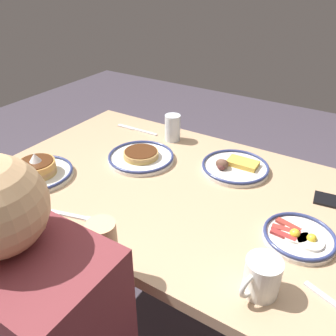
{
  "coord_description": "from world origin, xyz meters",
  "views": [
    {
      "loc": [
        -0.51,
        0.87,
        1.4
      ],
      "look_at": [
        0.06,
        -0.04,
        0.75
      ],
      "focal_mm": 36.78,
      "sensor_mm": 36.0,
      "label": 1
    }
  ],
  "objects_px": {
    "plate_far_side": "(299,237)",
    "drinking_glass": "(173,129)",
    "butter_knife": "(137,130)",
    "plate_near_main": "(141,157)",
    "fork_near": "(66,214)",
    "plate_far_companion": "(235,167)",
    "plate_center_pancakes": "(38,171)",
    "coffee_mug": "(261,277)"
  },
  "relations": [
    {
      "from": "plate_center_pancakes",
      "to": "coffee_mug",
      "type": "bearing_deg",
      "value": 175.63
    },
    {
      "from": "coffee_mug",
      "to": "plate_far_side",
      "type": "bearing_deg",
      "value": -98.78
    },
    {
      "from": "drinking_glass",
      "to": "fork_near",
      "type": "bearing_deg",
      "value": 89.63
    },
    {
      "from": "plate_near_main",
      "to": "fork_near",
      "type": "xyz_separation_m",
      "value": [
        -0.01,
        0.4,
        -0.01
      ]
    },
    {
      "from": "plate_near_main",
      "to": "fork_near",
      "type": "bearing_deg",
      "value": 91.02
    },
    {
      "from": "plate_far_side",
      "to": "fork_near",
      "type": "height_order",
      "value": "plate_far_side"
    },
    {
      "from": "plate_far_side",
      "to": "plate_near_main",
      "type": "bearing_deg",
      "value": -11.79
    },
    {
      "from": "plate_far_companion",
      "to": "drinking_glass",
      "type": "height_order",
      "value": "drinking_glass"
    },
    {
      "from": "plate_far_side",
      "to": "drinking_glass",
      "type": "relative_size",
      "value": 1.75
    },
    {
      "from": "plate_far_companion",
      "to": "plate_near_main",
      "type": "bearing_deg",
      "value": 20.15
    },
    {
      "from": "plate_near_main",
      "to": "coffee_mug",
      "type": "height_order",
      "value": "coffee_mug"
    },
    {
      "from": "plate_far_side",
      "to": "drinking_glass",
      "type": "distance_m",
      "value": 0.73
    },
    {
      "from": "plate_center_pancakes",
      "to": "butter_knife",
      "type": "relative_size",
      "value": 1.14
    },
    {
      "from": "plate_near_main",
      "to": "coffee_mug",
      "type": "relative_size",
      "value": 2.24
    },
    {
      "from": "butter_knife",
      "to": "plate_near_main",
      "type": "bearing_deg",
      "value": 129.9
    },
    {
      "from": "drinking_glass",
      "to": "plate_center_pancakes",
      "type": "bearing_deg",
      "value": 63.74
    },
    {
      "from": "plate_center_pancakes",
      "to": "drinking_glass",
      "type": "xyz_separation_m",
      "value": [
        -0.26,
        -0.52,
        0.03
      ]
    },
    {
      "from": "fork_near",
      "to": "butter_knife",
      "type": "height_order",
      "value": "same"
    },
    {
      "from": "butter_knife",
      "to": "plate_far_side",
      "type": "bearing_deg",
      "value": 156.97
    },
    {
      "from": "plate_near_main",
      "to": "drinking_glass",
      "type": "height_order",
      "value": "drinking_glass"
    },
    {
      "from": "plate_center_pancakes",
      "to": "plate_far_side",
      "type": "distance_m",
      "value": 0.9
    },
    {
      "from": "plate_far_side",
      "to": "coffee_mug",
      "type": "height_order",
      "value": "coffee_mug"
    },
    {
      "from": "fork_near",
      "to": "plate_center_pancakes",
      "type": "bearing_deg",
      "value": -22.69
    },
    {
      "from": "plate_far_companion",
      "to": "coffee_mug",
      "type": "relative_size",
      "value": 2.17
    },
    {
      "from": "plate_near_main",
      "to": "plate_center_pancakes",
      "type": "bearing_deg",
      "value": 50.67
    },
    {
      "from": "drinking_glass",
      "to": "coffee_mug",
      "type": "bearing_deg",
      "value": 135.7
    },
    {
      "from": "drinking_glass",
      "to": "butter_knife",
      "type": "height_order",
      "value": "drinking_glass"
    },
    {
      "from": "drinking_glass",
      "to": "butter_knife",
      "type": "xyz_separation_m",
      "value": [
        0.19,
        0.0,
        -0.05
      ]
    },
    {
      "from": "plate_far_side",
      "to": "plate_far_companion",
      "type": "bearing_deg",
      "value": -40.73
    },
    {
      "from": "plate_far_companion",
      "to": "drinking_glass",
      "type": "xyz_separation_m",
      "value": [
        0.33,
        -0.09,
        0.04
      ]
    },
    {
      "from": "drinking_glass",
      "to": "butter_knife",
      "type": "bearing_deg",
      "value": 1.05
    },
    {
      "from": "coffee_mug",
      "to": "butter_knife",
      "type": "distance_m",
      "value": 0.98
    },
    {
      "from": "coffee_mug",
      "to": "drinking_glass",
      "type": "xyz_separation_m",
      "value": [
        0.6,
        -0.58,
        0.0
      ]
    },
    {
      "from": "coffee_mug",
      "to": "fork_near",
      "type": "height_order",
      "value": "coffee_mug"
    },
    {
      "from": "plate_far_companion",
      "to": "butter_knife",
      "type": "distance_m",
      "value": 0.53
    },
    {
      "from": "drinking_glass",
      "to": "fork_near",
      "type": "relative_size",
      "value": 0.58
    },
    {
      "from": "fork_near",
      "to": "butter_knife",
      "type": "relative_size",
      "value": 0.91
    },
    {
      "from": "plate_center_pancakes",
      "to": "fork_near",
      "type": "relative_size",
      "value": 1.26
    },
    {
      "from": "plate_center_pancakes",
      "to": "plate_far_side",
      "type": "bearing_deg",
      "value": -169.55
    },
    {
      "from": "coffee_mug",
      "to": "butter_knife",
      "type": "bearing_deg",
      "value": -36.29
    },
    {
      "from": "fork_near",
      "to": "plate_far_side",
      "type": "bearing_deg",
      "value": -157.1
    },
    {
      "from": "plate_far_companion",
      "to": "coffee_mug",
      "type": "distance_m",
      "value": 0.56
    }
  ]
}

